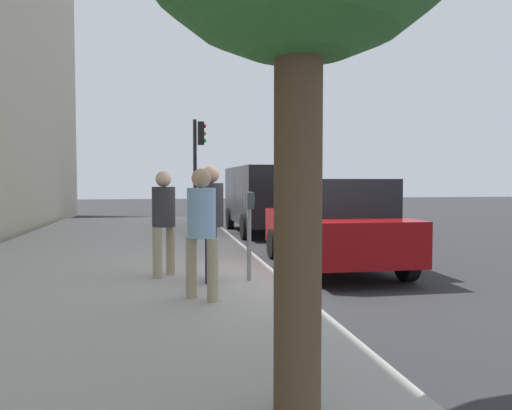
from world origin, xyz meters
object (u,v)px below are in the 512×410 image
at_px(pedestrian_at_meter, 211,213).
at_px(traffic_signal, 198,155).
at_px(parked_sedan_near, 333,224).
at_px(parking_meter, 249,217).
at_px(parked_van_far, 265,195).
at_px(parking_officer, 164,215).
at_px(pedestrian_bystander, 202,223).

bearing_deg(pedestrian_at_meter, traffic_signal, 97.99).
bearing_deg(parked_sedan_near, pedestrian_at_meter, 121.19).
distance_m(parking_meter, traffic_signal, 9.10).
height_order(parked_sedan_near, parked_van_far, parked_van_far).
height_order(parked_van_far, traffic_signal, traffic_signal).
height_order(pedestrian_at_meter, parked_sedan_near, pedestrian_at_meter).
xyz_separation_m(parking_officer, parked_van_far, (7.86, -3.28, 0.08)).
bearing_deg(parked_sedan_near, traffic_signal, 16.26).
distance_m(pedestrian_bystander, traffic_signal, 10.29).
relative_size(parking_meter, pedestrian_bystander, 0.80).
height_order(parking_meter, parking_officer, parking_officer).
relative_size(pedestrian_bystander, parking_officer, 1.00).
bearing_deg(pedestrian_at_meter, parked_sedan_near, 41.61).
distance_m(parking_officer, traffic_signal, 8.59).
distance_m(pedestrian_bystander, parked_van_far, 10.02).
height_order(pedestrian_at_meter, pedestrian_bystander, pedestrian_at_meter).
bearing_deg(parking_meter, parking_officer, 66.36).
bearing_deg(pedestrian_at_meter, parking_meter, 6.64).
bearing_deg(parked_sedan_near, parking_meter, 129.15).
height_order(pedestrian_bystander, traffic_signal, traffic_signal).
relative_size(parked_sedan_near, parked_van_far, 0.85).
height_order(parking_meter, pedestrian_at_meter, pedestrian_at_meter).
relative_size(pedestrian_at_meter, traffic_signal, 0.51).
height_order(pedestrian_bystander, parked_sedan_near, pedestrian_bystander).
distance_m(parked_van_far, traffic_signal, 2.59).
bearing_deg(pedestrian_at_meter, parked_van_far, 83.59).
bearing_deg(parked_van_far, parked_sedan_near, 180.00).
bearing_deg(parking_meter, pedestrian_bystander, 144.67).
height_order(parking_meter, traffic_signal, traffic_signal).
xyz_separation_m(pedestrian_at_meter, traffic_signal, (8.95, -0.38, 1.34)).
bearing_deg(traffic_signal, parking_officer, 172.45).
distance_m(pedestrian_at_meter, parked_sedan_near, 2.99).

